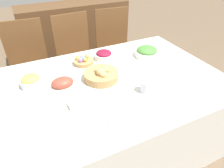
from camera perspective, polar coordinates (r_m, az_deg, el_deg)
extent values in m
plane|color=brown|center=(2.04, -0.76, -16.56)|extent=(12.00, 12.00, 0.00)
cube|color=silver|center=(1.77, -0.85, -9.19)|extent=(1.81, 1.18, 0.73)
cylinder|color=brown|center=(2.32, -11.29, -2.37)|extent=(0.03, 0.03, 0.43)
cylinder|color=brown|center=(2.43, -2.73, 0.32)|extent=(0.03, 0.03, 0.43)
cylinder|color=brown|center=(2.63, -14.17, 2.16)|extent=(0.03, 0.03, 0.43)
cylinder|color=brown|center=(2.73, -6.45, 4.39)|extent=(0.03, 0.03, 0.43)
cube|color=brown|center=(2.40, -9.14, 5.70)|extent=(0.45, 0.45, 0.02)
cube|color=brown|center=(2.46, -11.52, 13.23)|extent=(0.42, 0.04, 0.53)
cylinder|color=brown|center=(2.32, -25.32, -5.58)|extent=(0.03, 0.03, 0.43)
cylinder|color=brown|center=(2.29, -15.87, -3.66)|extent=(0.03, 0.03, 0.43)
cylinder|color=brown|center=(2.64, -25.28, -0.36)|extent=(0.03, 0.03, 0.43)
cylinder|color=brown|center=(2.61, -17.01, 1.38)|extent=(0.03, 0.03, 0.43)
cube|color=brown|center=(2.34, -22.04, 2.46)|extent=(0.45, 0.45, 0.02)
cube|color=brown|center=(2.40, -23.69, 10.38)|extent=(0.42, 0.05, 0.53)
cylinder|color=brown|center=(2.46, -1.32, 0.86)|extent=(0.03, 0.03, 0.43)
cylinder|color=brown|center=(2.59, 6.88, 2.45)|extent=(0.03, 0.03, 0.43)
cylinder|color=brown|center=(2.78, -3.83, 5.13)|extent=(0.03, 0.03, 0.43)
cylinder|color=brown|center=(2.89, 3.62, 6.40)|extent=(0.03, 0.03, 0.43)
cube|color=brown|center=(2.56, 1.41, 8.11)|extent=(0.46, 0.46, 0.02)
cube|color=brown|center=(2.63, -0.09, 15.33)|extent=(0.42, 0.06, 0.53)
cube|color=brown|center=(3.24, -10.27, 13.91)|extent=(1.59, 0.44, 0.91)
cylinder|color=#AD8451|center=(1.55, -3.12, 2.41)|extent=(0.27, 0.27, 0.06)
ellipsoid|color=tan|center=(1.54, -2.11, 4.06)|extent=(0.08, 0.08, 0.06)
ellipsoid|color=tan|center=(1.54, -3.67, 3.83)|extent=(0.09, 0.09, 0.05)
ellipsoid|color=tan|center=(1.49, -2.57, 2.68)|extent=(0.08, 0.08, 0.05)
ellipsoid|color=tan|center=(1.50, -3.23, 3.41)|extent=(0.09, 0.09, 0.06)
cylinder|color=#AD8451|center=(1.78, -8.16, 6.28)|extent=(0.17, 0.17, 0.03)
ellipsoid|color=#B27AD1|center=(1.78, -8.62, 7.39)|extent=(0.04, 0.04, 0.05)
ellipsoid|color=#60B2E0|center=(1.77, -8.30, 7.26)|extent=(0.04, 0.04, 0.05)
ellipsoid|color=#F29E4C|center=(1.79, -7.23, 7.80)|extent=(0.04, 0.04, 0.05)
ellipsoid|color=#B27AD1|center=(1.74, -8.99, 6.71)|extent=(0.04, 0.04, 0.05)
ellipsoid|color=#F4D151|center=(1.78, -9.66, 7.35)|extent=(0.04, 0.04, 0.05)
ellipsoid|color=#F29E4C|center=(1.74, -7.70, 6.82)|extent=(0.04, 0.04, 0.05)
ellipsoid|color=silver|center=(1.53, -13.85, -0.44)|extent=(0.25, 0.18, 0.01)
ellipsoid|color=#984130|center=(1.51, -13.99, 0.37)|extent=(0.16, 0.12, 0.08)
cylinder|color=silver|center=(1.91, 9.87, 8.51)|extent=(0.22, 0.22, 0.05)
ellipsoid|color=#478438|center=(1.90, 9.99, 9.52)|extent=(0.19, 0.19, 0.07)
cylinder|color=silver|center=(1.84, -2.34, 7.87)|extent=(0.16, 0.16, 0.05)
ellipsoid|color=maroon|center=(1.83, -2.36, 8.80)|extent=(0.14, 0.14, 0.05)
cylinder|color=silver|center=(1.59, -22.02, 0.34)|extent=(0.15, 0.15, 0.06)
ellipsoid|color=#F4DB4C|center=(1.57, -22.32, 1.49)|extent=(0.13, 0.13, 0.05)
cylinder|color=silver|center=(1.24, 4.02, -8.95)|extent=(0.26, 0.26, 0.01)
cube|color=silver|center=(1.20, -2.62, -11.30)|extent=(0.02, 0.18, 0.00)
cube|color=silver|center=(1.31, 10.00, -6.86)|extent=(0.02, 0.18, 0.00)
cube|color=silver|center=(1.33, 11.08, -6.46)|extent=(0.02, 0.18, 0.00)
cylinder|color=silver|center=(1.43, 9.68, -0.77)|extent=(0.08, 0.08, 0.08)
cube|color=silver|center=(1.33, -10.06, -5.59)|extent=(0.11, 0.07, 0.03)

